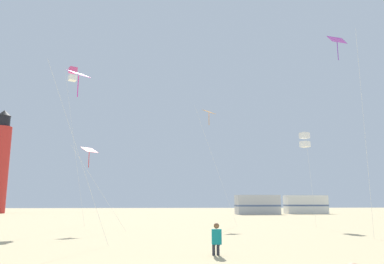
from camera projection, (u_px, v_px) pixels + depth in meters
kite_flyer_standing at (216, 238)px, 13.27m from camera, size 0.35×0.52×1.16m
kite_box_white at (305, 140)px, 28.90m from camera, size 0.91×0.91×7.20m
kite_diamond_scarlet at (90, 153)px, 25.18m from camera, size 3.35×3.33×5.56m
kite_diamond_orange at (209, 116)px, 32.51m from camera, size 3.45×2.61×9.87m
kite_diamond_violet at (339, 48)px, 20.66m from camera, size 1.99×1.99×11.03m
kite_diamond_magenta at (79, 79)px, 18.30m from camera, size 2.88×2.54×8.36m
kite_box_rainbow at (73, 75)px, 31.26m from camera, size 2.08×2.08×13.03m
lighthouse_distant at (0, 164)px, 60.08m from camera, size 2.80×2.80×16.80m
rv_van_silver at (257, 205)px, 54.82m from camera, size 6.57×2.71×2.80m
rv_van_white at (306, 205)px, 57.59m from camera, size 6.46×2.40×2.80m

